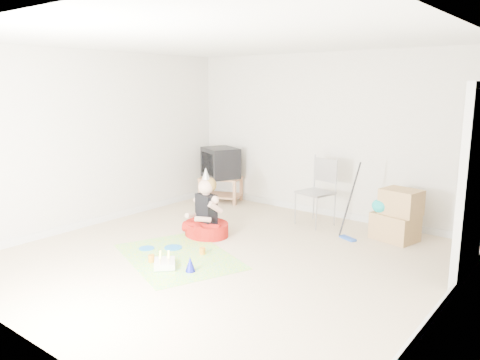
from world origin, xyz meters
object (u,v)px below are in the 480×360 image
Objects in this scene: folding_chair at (315,192)px; birthday_cake at (165,264)px; seated_woman at (206,221)px; crt_tv at (221,163)px; tv_stand at (221,187)px; cardboard_boxes at (397,216)px.

folding_chair is 2.73× the size of birthday_cake.
folding_chair reaches higher than seated_woman.
birthday_cake is (1.54, -2.82, -0.68)m from crt_tv.
tv_stand is 2.10m from folding_chair.
cardboard_boxes is 1.87× the size of birthday_cake.
tv_stand is 0.45m from crt_tv.
tv_stand is 0.85× the size of seated_woman.
crt_tv reaches higher than cardboard_boxes.
cardboard_boxes is 3.20m from birthday_cake.
folding_chair is at bearing 55.65° from seated_woman.
tv_stand is 0.80× the size of folding_chair.
folding_chair is 1.46× the size of cardboard_boxes.
cardboard_boxes is at bearing 21.34° from crt_tv.
tv_stand is 3.30m from cardboard_boxes.
seated_woman reaches higher than cardboard_boxes.
tv_stand is at bearing -39.12° from crt_tv.
crt_tv is 0.64× the size of seated_woman.
folding_chair reaches higher than crt_tv.
tv_stand reaches higher than birthday_cake.
tv_stand is 1.97m from seated_woman.
tv_stand is at bearing 124.47° from seated_woman.
folding_chair is at bearing -6.34° from tv_stand.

